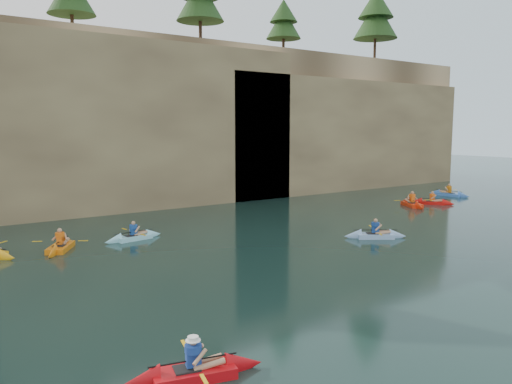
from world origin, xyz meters
TOP-DOWN VIEW (x-y plane):
  - ground at (0.00, 0.00)m, footprint 160.00×160.00m
  - cliff at (0.00, 30.00)m, footprint 70.00×16.00m
  - cliff_slab_center at (2.00, 22.60)m, footprint 24.00×2.40m
  - cliff_slab_east at (22.00, 22.60)m, footprint 26.00×2.40m
  - sea_cave_center at (-4.00, 21.95)m, footprint 3.50×1.00m
  - sea_cave_east at (10.00, 21.95)m, footprint 5.00×1.00m
  - main_kayaker at (-5.50, 0.25)m, footprint 3.26×2.13m
  - kayaker_orange at (-5.01, 13.83)m, footprint 2.29×3.15m
  - kayaker_ltblue_near at (8.35, 7.52)m, footprint 2.96×2.33m
  - kayaker_red_far at (18.13, 12.96)m, footprint 2.39×3.49m
  - kayaker_ltblue_mid at (-1.57, 13.96)m, footprint 3.07×2.26m
  - kayaker_blue_east at (24.96, 14.72)m, footprint 2.40×3.49m
  - kayaker_extra_east at (20.09, 12.76)m, footprint 2.22×2.90m

SIDE VIEW (x-z plane):
  - ground at x=0.00m, z-range 0.00..0.00m
  - kayaker_extra_east at x=20.09m, z-range -0.43..0.71m
  - kayaker_ltblue_mid at x=-1.57m, z-range -0.43..0.71m
  - kayaker_blue_east at x=24.96m, z-range -0.46..0.76m
  - kayaker_ltblue_near at x=8.35m, z-range -0.46..0.76m
  - kayaker_orange at x=-5.01m, z-range -0.46..0.76m
  - main_kayaker at x=-5.50m, z-range -0.43..0.75m
  - kayaker_red_far at x=18.13m, z-range -0.49..0.81m
  - sea_cave_center at x=-4.00m, z-range 0.00..3.20m
  - sea_cave_east at x=10.00m, z-range 0.00..4.50m
  - cliff_slab_east at x=22.00m, z-range 0.00..9.84m
  - cliff_slab_center at x=2.00m, z-range 0.00..11.40m
  - cliff at x=0.00m, z-range 0.00..12.00m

